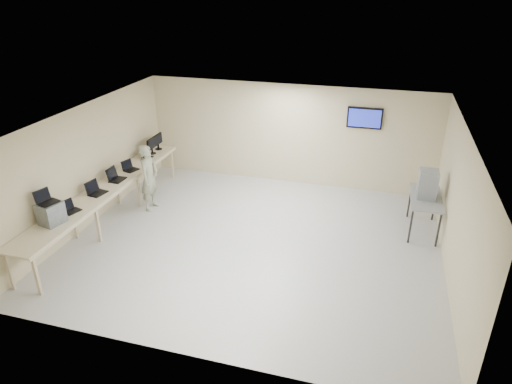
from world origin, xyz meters
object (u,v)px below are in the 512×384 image
(soldier, at_px, (149,178))
(side_table, at_px, (426,200))
(workbench, at_px, (107,190))
(equipment_box, at_px, (51,213))

(soldier, relative_size, side_table, 1.17)
(workbench, xyz_separation_m, soldier, (0.64, 0.89, 0.02))
(equipment_box, distance_m, soldier, 2.79)
(soldier, bearing_deg, workbench, 143.60)
(side_table, bearing_deg, equipment_box, -155.14)
(workbench, relative_size, soldier, 3.55)
(equipment_box, height_order, side_table, equipment_box)
(workbench, xyz_separation_m, side_table, (7.19, 1.56, -0.03))
(workbench, relative_size, equipment_box, 13.41)
(workbench, distance_m, side_table, 7.35)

